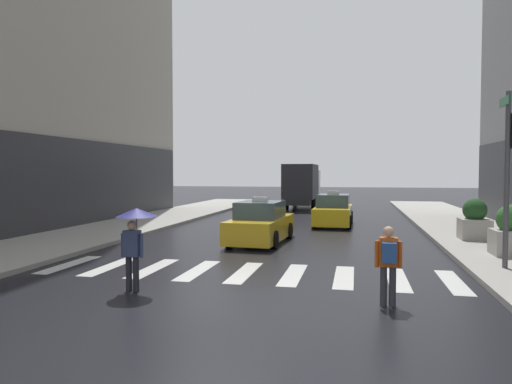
{
  "coord_description": "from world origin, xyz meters",
  "views": [
    {
      "loc": [
        2.99,
        -9.5,
        2.76
      ],
      "look_at": [
        -0.74,
        8.0,
        2.01
      ],
      "focal_mm": 33.01,
      "sensor_mm": 36.0,
      "label": 1
    }
  ],
  "objects_px": {
    "taxi_second": "(333,211)",
    "box_truck": "(302,184)",
    "traffic_light_pole": "(511,154)",
    "taxi_lead": "(261,224)",
    "pedestrian_with_backpack": "(388,259)",
    "planter_near_corner": "(511,232)",
    "pedestrian_with_umbrella": "(135,226)",
    "planter_mid_block": "(475,221)"
  },
  "relations": [
    {
      "from": "traffic_light_pole",
      "to": "taxi_second",
      "type": "height_order",
      "value": "traffic_light_pole"
    },
    {
      "from": "taxi_lead",
      "to": "traffic_light_pole",
      "type": "bearing_deg",
      "value": -28.14
    },
    {
      "from": "planter_near_corner",
      "to": "planter_mid_block",
      "type": "relative_size",
      "value": 1.0
    },
    {
      "from": "traffic_light_pole",
      "to": "taxi_lead",
      "type": "relative_size",
      "value": 1.04
    },
    {
      "from": "taxi_lead",
      "to": "pedestrian_with_backpack",
      "type": "relative_size",
      "value": 2.8
    },
    {
      "from": "pedestrian_with_umbrella",
      "to": "pedestrian_with_backpack",
      "type": "distance_m",
      "value": 5.67
    },
    {
      "from": "box_truck",
      "to": "planter_near_corner",
      "type": "xyz_separation_m",
      "value": [
        8.8,
        -19.79,
        -0.98
      ]
    },
    {
      "from": "box_truck",
      "to": "pedestrian_with_umbrella",
      "type": "relative_size",
      "value": 3.89
    },
    {
      "from": "traffic_light_pole",
      "to": "pedestrian_with_umbrella",
      "type": "xyz_separation_m",
      "value": [
        -9.08,
        -3.93,
        -1.74
      ]
    },
    {
      "from": "taxi_lead",
      "to": "box_truck",
      "type": "distance_m",
      "value": 17.84
    },
    {
      "from": "pedestrian_with_umbrella",
      "to": "planter_near_corner",
      "type": "bearing_deg",
      "value": 32.01
    },
    {
      "from": "box_truck",
      "to": "planter_near_corner",
      "type": "bearing_deg",
      "value": -66.03
    },
    {
      "from": "taxi_second",
      "to": "planter_mid_block",
      "type": "xyz_separation_m",
      "value": [
        5.69,
        -5.08,
        0.15
      ]
    },
    {
      "from": "pedestrian_with_umbrella",
      "to": "planter_near_corner",
      "type": "xyz_separation_m",
      "value": [
        9.75,
        6.1,
        -0.64
      ]
    },
    {
      "from": "taxi_second",
      "to": "box_truck",
      "type": "bearing_deg",
      "value": 104.44
    },
    {
      "from": "traffic_light_pole",
      "to": "taxi_lead",
      "type": "height_order",
      "value": "traffic_light_pole"
    },
    {
      "from": "taxi_lead",
      "to": "taxi_second",
      "type": "height_order",
      "value": "same"
    },
    {
      "from": "pedestrian_with_umbrella",
      "to": "pedestrian_with_backpack",
      "type": "xyz_separation_m",
      "value": [
        5.64,
        -0.02,
        -0.54
      ]
    },
    {
      "from": "traffic_light_pole",
      "to": "taxi_second",
      "type": "bearing_deg",
      "value": 115.92
    },
    {
      "from": "pedestrian_with_backpack",
      "to": "planter_near_corner",
      "type": "xyz_separation_m",
      "value": [
        4.11,
        6.11,
        -0.1
      ]
    },
    {
      "from": "taxi_lead",
      "to": "pedestrian_with_umbrella",
      "type": "height_order",
      "value": "pedestrian_with_umbrella"
    },
    {
      "from": "taxi_second",
      "to": "box_truck",
      "type": "distance_m",
      "value": 11.55
    },
    {
      "from": "pedestrian_with_umbrella",
      "to": "planter_near_corner",
      "type": "distance_m",
      "value": 11.52
    },
    {
      "from": "pedestrian_with_umbrella",
      "to": "pedestrian_with_backpack",
      "type": "relative_size",
      "value": 1.18
    },
    {
      "from": "pedestrian_with_umbrella",
      "to": "planter_mid_block",
      "type": "relative_size",
      "value": 1.21
    },
    {
      "from": "pedestrian_with_umbrella",
      "to": "pedestrian_with_backpack",
      "type": "bearing_deg",
      "value": -0.18
    },
    {
      "from": "taxi_second",
      "to": "pedestrian_with_umbrella",
      "type": "relative_size",
      "value": 2.36
    },
    {
      "from": "taxi_second",
      "to": "planter_near_corner",
      "type": "distance_m",
      "value": 10.49
    },
    {
      "from": "traffic_light_pole",
      "to": "planter_mid_block",
      "type": "relative_size",
      "value": 3.0
    },
    {
      "from": "box_truck",
      "to": "pedestrian_with_umbrella",
      "type": "distance_m",
      "value": 25.9
    },
    {
      "from": "traffic_light_pole",
      "to": "taxi_second",
      "type": "relative_size",
      "value": 1.05
    },
    {
      "from": "pedestrian_with_umbrella",
      "to": "box_truck",
      "type": "bearing_deg",
      "value": 87.89
    },
    {
      "from": "pedestrian_with_backpack",
      "to": "planter_mid_block",
      "type": "relative_size",
      "value": 1.03
    },
    {
      "from": "traffic_light_pole",
      "to": "box_truck",
      "type": "relative_size",
      "value": 0.64
    },
    {
      "from": "pedestrian_with_backpack",
      "to": "taxi_second",
      "type": "bearing_deg",
      "value": 97.02
    },
    {
      "from": "traffic_light_pole",
      "to": "planter_near_corner",
      "type": "bearing_deg",
      "value": 72.67
    },
    {
      "from": "box_truck",
      "to": "planter_near_corner",
      "type": "relative_size",
      "value": 4.72
    },
    {
      "from": "pedestrian_with_backpack",
      "to": "planter_mid_block",
      "type": "height_order",
      "value": "planter_mid_block"
    },
    {
      "from": "taxi_lead",
      "to": "planter_near_corner",
      "type": "xyz_separation_m",
      "value": [
        8.44,
        -1.99,
        0.15
      ]
    },
    {
      "from": "taxi_second",
      "to": "pedestrian_with_backpack",
      "type": "height_order",
      "value": "taxi_second"
    },
    {
      "from": "box_truck",
      "to": "planter_mid_block",
      "type": "xyz_separation_m",
      "value": [
        8.55,
        -16.22,
        -0.98
      ]
    },
    {
      "from": "traffic_light_pole",
      "to": "pedestrian_with_umbrella",
      "type": "bearing_deg",
      "value": -156.57
    }
  ]
}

